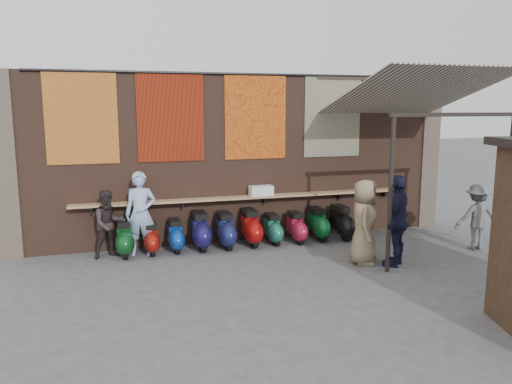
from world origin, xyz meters
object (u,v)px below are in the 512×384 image
scooter_stool_7 (296,228)px  scooter_stool_4 (225,231)px  scooter_stool_0 (124,239)px  scooter_stool_6 (273,229)px  scooter_stool_9 (341,223)px  diner_left (141,214)px  shopper_navy (397,220)px  scooter_stool_5 (251,228)px  diner_right (109,224)px  scooter_stool_2 (176,236)px  shopper_grey (477,217)px  shopper_tan (364,222)px  scooter_stool_3 (200,231)px  shelf_box (261,191)px  scooter_stool_8 (318,224)px  scooter_stool_1 (151,239)px

scooter_stool_7 → scooter_stool_4: bearing=178.5°
scooter_stool_0 → scooter_stool_7: bearing=-0.7°
scooter_stool_6 → scooter_stool_9: size_ratio=0.87×
diner_left → shopper_navy: size_ratio=0.98×
scooter_stool_5 → diner_right: bearing=-179.4°
scooter_stool_0 → diner_left: size_ratio=0.44×
scooter_stool_2 → scooter_stool_4: size_ratio=0.88×
scooter_stool_4 → scooter_stool_5: scooter_stool_5 is taller
scooter_stool_9 → shopper_grey: (2.55, -1.72, 0.35)m
diner_right → shopper_tan: bearing=-38.8°
diner_right → scooter_stool_4: bearing=-17.6°
scooter_stool_5 → scooter_stool_9: bearing=-2.0°
diner_left → shopper_grey: (7.37, -1.77, -0.17)m
scooter_stool_7 → shopper_grey: size_ratio=0.50×
shopper_grey → scooter_stool_7: bearing=-14.4°
shopper_navy → scooter_stool_3: bearing=-74.4°
shelf_box → shopper_grey: (4.52, -2.07, -0.49)m
scooter_stool_2 → scooter_stool_3: (0.57, 0.01, 0.07)m
scooter_stool_6 → diner_right: size_ratio=0.50×
scooter_stool_5 → shelf_box: bearing=37.9°
scooter_stool_6 → shopper_grey: shopper_grey is taller
shopper_navy → shopper_tan: size_ratio=1.07×
scooter_stool_2 → diner_left: diner_left is taller
shopper_navy → scooter_stool_6: bearing=-92.1°
diner_right → shopper_grey: 8.24m
scooter_stool_8 → scooter_stool_3: bearing=-180.0°
diner_left → diner_right: (-0.67, 0.00, -0.19)m
diner_left → shopper_grey: bearing=-2.2°
scooter_stool_2 → scooter_stool_4: bearing=-2.1°
scooter_stool_3 → shopper_navy: shopper_navy is taller
scooter_stool_5 → scooter_stool_9: (2.31, -0.08, -0.01)m
scooter_stool_4 → shopper_tan: shopper_tan is taller
shopper_navy → shelf_box: bearing=-92.6°
scooter_stool_4 → diner_left: size_ratio=0.46×
scooter_stool_1 → scooter_stool_7: scooter_stool_7 is taller
scooter_stool_0 → scooter_stool_9: 5.20m
diner_right → scooter_stool_5: bearing=-16.9°
diner_left → scooter_stool_1: bearing=15.5°
scooter_stool_0 → shopper_navy: 5.82m
scooter_stool_5 → shopper_tan: 2.78m
scooter_stool_1 → scooter_stool_7: 3.43m
scooter_stool_3 → scooter_stool_9: 3.51m
scooter_stool_3 → shopper_tan: shopper_tan is taller
scooter_stool_4 → scooter_stool_0: bearing=179.9°
scooter_stool_2 → scooter_stool_8: 3.49m
scooter_stool_2 → scooter_stool_3: bearing=1.1°
scooter_stool_7 → shopper_tan: 2.13m
shopper_tan → diner_left: bearing=93.5°
scooter_stool_2 → shopper_grey: (6.62, -1.81, 0.40)m
scooter_stool_0 → scooter_stool_3: size_ratio=0.92×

